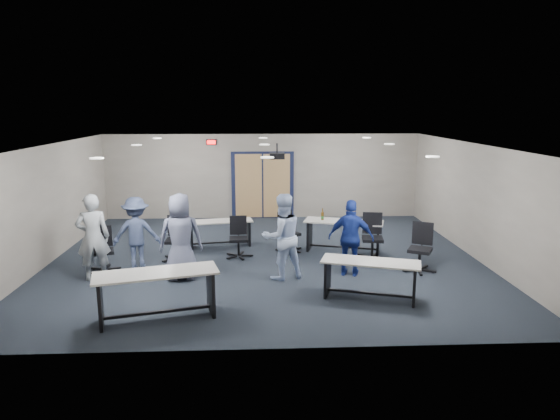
{
  "coord_description": "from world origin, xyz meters",
  "views": [
    {
      "loc": [
        -0.2,
        -11.39,
        3.57
      ],
      "look_at": [
        0.33,
        -0.3,
        1.25
      ],
      "focal_mm": 32.0,
      "sensor_mm": 36.0,
      "label": 1
    }
  ],
  "objects_px": {
    "table_back_right": "(343,230)",
    "chair_back_d": "(373,237)",
    "chair_back_a": "(176,239)",
    "person_gray": "(93,237)",
    "chair_back_b": "(238,238)",
    "person_plaid": "(181,237)",
    "chair_loose_left": "(103,250)",
    "person_back": "(136,233)",
    "table_front_left": "(157,287)",
    "table_back_left": "(220,229)",
    "table_front_right": "(370,273)",
    "person_navy": "(351,238)",
    "chair_back_c": "(289,232)",
    "chair_loose_right": "(420,248)",
    "person_lightblue": "(282,237)"
  },
  "relations": [
    {
      "from": "chair_loose_right",
      "to": "person_gray",
      "type": "bearing_deg",
      "value": -150.44
    },
    {
      "from": "table_front_right",
      "to": "person_back",
      "type": "bearing_deg",
      "value": 174.23
    },
    {
      "from": "chair_back_c",
      "to": "chair_back_d",
      "type": "height_order",
      "value": "chair_back_d"
    },
    {
      "from": "table_back_left",
      "to": "chair_loose_left",
      "type": "bearing_deg",
      "value": -151.84
    },
    {
      "from": "person_navy",
      "to": "chair_back_c",
      "type": "bearing_deg",
      "value": -40.38
    },
    {
      "from": "table_back_right",
      "to": "chair_back_d",
      "type": "height_order",
      "value": "chair_back_d"
    },
    {
      "from": "chair_loose_left",
      "to": "person_plaid",
      "type": "bearing_deg",
      "value": -36.32
    },
    {
      "from": "chair_back_d",
      "to": "person_plaid",
      "type": "height_order",
      "value": "person_plaid"
    },
    {
      "from": "chair_back_b",
      "to": "table_back_left",
      "type": "bearing_deg",
      "value": 113.9
    },
    {
      "from": "person_lightblue",
      "to": "person_back",
      "type": "distance_m",
      "value": 3.32
    },
    {
      "from": "person_navy",
      "to": "table_back_left",
      "type": "bearing_deg",
      "value": -22.86
    },
    {
      "from": "table_front_left",
      "to": "chair_back_d",
      "type": "bearing_deg",
      "value": 20.74
    },
    {
      "from": "chair_back_b",
      "to": "person_plaid",
      "type": "relative_size",
      "value": 0.53
    },
    {
      "from": "chair_back_b",
      "to": "person_plaid",
      "type": "xyz_separation_m",
      "value": [
        -1.14,
        -1.48,
        0.43
      ]
    },
    {
      "from": "table_back_left",
      "to": "person_navy",
      "type": "height_order",
      "value": "person_navy"
    },
    {
      "from": "table_back_left",
      "to": "chair_back_c",
      "type": "height_order",
      "value": "chair_back_c"
    },
    {
      "from": "table_front_left",
      "to": "chair_back_a",
      "type": "bearing_deg",
      "value": 78.75
    },
    {
      "from": "chair_back_d",
      "to": "person_back",
      "type": "bearing_deg",
      "value": -168.2
    },
    {
      "from": "chair_loose_left",
      "to": "person_plaid",
      "type": "relative_size",
      "value": 0.53
    },
    {
      "from": "chair_loose_left",
      "to": "table_back_left",
      "type": "bearing_deg",
      "value": 20.56
    },
    {
      "from": "table_back_left",
      "to": "chair_loose_left",
      "type": "xyz_separation_m",
      "value": [
        -2.41,
        -1.9,
        0.03
      ]
    },
    {
      "from": "chair_loose_right",
      "to": "table_back_left",
      "type": "bearing_deg",
      "value": -178.66
    },
    {
      "from": "table_back_right",
      "to": "chair_back_b",
      "type": "relative_size",
      "value": 2.07
    },
    {
      "from": "table_front_left",
      "to": "chair_back_d",
      "type": "distance_m",
      "value": 5.42
    },
    {
      "from": "table_back_right",
      "to": "chair_back_a",
      "type": "relative_size",
      "value": 1.95
    },
    {
      "from": "table_front_right",
      "to": "chair_back_a",
      "type": "xyz_separation_m",
      "value": [
        -4.02,
        2.57,
        0.02
      ]
    },
    {
      "from": "table_back_left",
      "to": "chair_back_d",
      "type": "relative_size",
      "value": 1.58
    },
    {
      "from": "person_plaid",
      "to": "chair_loose_left",
      "type": "bearing_deg",
      "value": -25.43
    },
    {
      "from": "table_back_left",
      "to": "table_back_right",
      "type": "xyz_separation_m",
      "value": [
        3.1,
        -0.64,
        0.08
      ]
    },
    {
      "from": "table_front_left",
      "to": "table_front_right",
      "type": "relative_size",
      "value": 1.13
    },
    {
      "from": "chair_back_a",
      "to": "chair_loose_right",
      "type": "xyz_separation_m",
      "value": [
        5.45,
        -1.07,
        0.01
      ]
    },
    {
      "from": "chair_loose_left",
      "to": "person_back",
      "type": "xyz_separation_m",
      "value": [
        0.68,
        0.23,
        0.32
      ]
    },
    {
      "from": "table_back_left",
      "to": "chair_back_b",
      "type": "relative_size",
      "value": 1.77
    },
    {
      "from": "person_plaid",
      "to": "person_back",
      "type": "bearing_deg",
      "value": -43.82
    },
    {
      "from": "person_navy",
      "to": "person_back",
      "type": "xyz_separation_m",
      "value": [
        -4.68,
        0.74,
        -0.02
      ]
    },
    {
      "from": "chair_loose_right",
      "to": "person_navy",
      "type": "height_order",
      "value": "person_navy"
    },
    {
      "from": "table_back_right",
      "to": "chair_loose_left",
      "type": "relative_size",
      "value": 2.09
    },
    {
      "from": "table_front_left",
      "to": "person_gray",
      "type": "xyz_separation_m",
      "value": [
        -1.68,
        2.04,
        0.35
      ]
    },
    {
      "from": "table_front_left",
      "to": "chair_loose_left",
      "type": "height_order",
      "value": "chair_loose_left"
    },
    {
      "from": "table_back_left",
      "to": "chair_loose_right",
      "type": "distance_m",
      "value": 5.04
    },
    {
      "from": "chair_back_a",
      "to": "person_gray",
      "type": "xyz_separation_m",
      "value": [
        -1.48,
        -1.26,
        0.39
      ]
    },
    {
      "from": "chair_back_d",
      "to": "chair_loose_right",
      "type": "bearing_deg",
      "value": -39.3
    },
    {
      "from": "chair_back_d",
      "to": "person_gray",
      "type": "relative_size",
      "value": 0.6
    },
    {
      "from": "chair_back_d",
      "to": "chair_loose_left",
      "type": "xyz_separation_m",
      "value": [
        -6.08,
        -0.56,
        -0.06
      ]
    },
    {
      "from": "chair_back_d",
      "to": "chair_loose_right",
      "type": "xyz_separation_m",
      "value": [
        0.83,
        -0.91,
        -0.01
      ]
    },
    {
      "from": "chair_back_a",
      "to": "table_back_right",
      "type": "bearing_deg",
      "value": 8.68
    },
    {
      "from": "chair_back_a",
      "to": "chair_back_c",
      "type": "bearing_deg",
      "value": 13.42
    },
    {
      "from": "person_navy",
      "to": "person_back",
      "type": "bearing_deg",
      "value": 7.47
    },
    {
      "from": "chair_back_a",
      "to": "chair_back_b",
      "type": "distance_m",
      "value": 1.47
    },
    {
      "from": "table_front_right",
      "to": "person_gray",
      "type": "bearing_deg",
      "value": -175.68
    }
  ]
}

